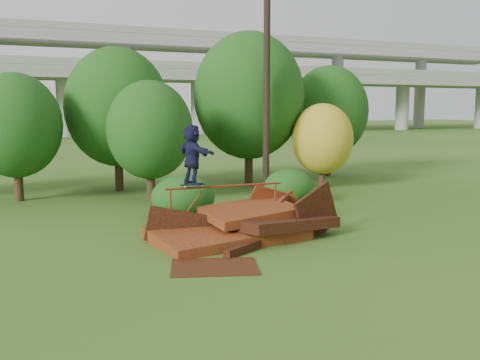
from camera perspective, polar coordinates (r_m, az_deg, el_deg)
name	(u,v)px	position (r m, az deg, el deg)	size (l,w,h in m)	color
ground	(298,247)	(14.35, 6.17, -7.16)	(240.00, 240.00, 0.00)	#2D5116
scrap_pile	(244,227)	(15.18, 0.48, -4.98)	(5.75, 3.40, 1.88)	#4A170D
grind_rail	(225,196)	(15.46, -1.62, -1.74)	(3.53, 0.16, 1.47)	maroon
skateboard	(193,185)	(15.10, -5.07, -0.50)	(0.72, 0.21, 0.07)	black
skater	(192,154)	(15.00, -5.10, 2.75)	(1.56, 0.50, 1.69)	#17183A
flat_plate	(214,267)	(12.55, -2.77, -9.24)	(1.98, 1.42, 0.03)	#3C1D0D
tree_0	(16,126)	(22.77, -22.83, 5.38)	(3.58, 3.58, 5.05)	black
tree_1	(117,107)	(24.30, -12.99, 7.59)	(4.55, 4.55, 6.33)	black
tree_2	(150,130)	(21.33, -9.60, 5.28)	(3.38, 3.38, 4.76)	black
tree_3	(249,96)	(25.55, 0.95, 8.96)	(5.22, 5.22, 7.24)	black
tree_4	(322,139)	(24.78, 8.79, 4.35)	(2.81, 2.81, 3.89)	black
tree_5	(329,111)	(29.21, 9.45, 7.24)	(4.21, 4.21, 5.92)	black
shrub_left	(183,197)	(17.79, -6.08, -1.83)	(2.13, 1.97, 1.48)	#134111
shrub_right	(289,187)	(20.46, 5.23, -0.72)	(1.93, 1.77, 1.37)	#134111
utility_pole	(267,74)	(22.74, 2.86, 11.21)	(1.40, 0.28, 9.99)	black
freeway_overpass	(61,57)	(75.57, -18.56, 12.35)	(160.00, 15.00, 13.70)	gray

